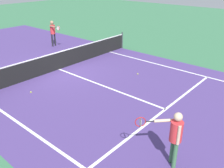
{
  "coord_description": "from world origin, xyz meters",
  "views": [
    {
      "loc": [
        -7.33,
        -10.05,
        4.71
      ],
      "look_at": [
        -1.23,
        -4.79,
        1.0
      ],
      "focal_mm": 38.98,
      "sensor_mm": 36.0,
      "label": 1
    }
  ],
  "objects_px": {
    "tennis_ball_mid_court": "(138,74)",
    "tennis_ball_near_net": "(31,92)",
    "player_far": "(53,31)",
    "net": "(58,61)",
    "player_near": "(175,134)"
  },
  "relations": [
    {
      "from": "player_near",
      "to": "tennis_ball_mid_court",
      "type": "bearing_deg",
      "value": 43.33
    },
    {
      "from": "tennis_ball_near_net",
      "to": "player_far",
      "type": "bearing_deg",
      "value": 45.15
    },
    {
      "from": "tennis_ball_near_net",
      "to": "net",
      "type": "bearing_deg",
      "value": 27.41
    },
    {
      "from": "tennis_ball_mid_court",
      "to": "tennis_ball_near_net",
      "type": "relative_size",
      "value": 1.0
    },
    {
      "from": "player_far",
      "to": "tennis_ball_mid_court",
      "type": "xyz_separation_m",
      "value": [
        -0.46,
        -7.45,
        -1.06
      ]
    },
    {
      "from": "player_far",
      "to": "tennis_ball_near_net",
      "type": "distance_m",
      "value": 7.38
    },
    {
      "from": "net",
      "to": "tennis_ball_near_net",
      "type": "bearing_deg",
      "value": -152.59
    },
    {
      "from": "net",
      "to": "tennis_ball_mid_court",
      "type": "relative_size",
      "value": 164.27
    },
    {
      "from": "player_far",
      "to": "net",
      "type": "bearing_deg",
      "value": -124.01
    },
    {
      "from": "tennis_ball_mid_court",
      "to": "tennis_ball_near_net",
      "type": "height_order",
      "value": "same"
    },
    {
      "from": "net",
      "to": "tennis_ball_mid_court",
      "type": "height_order",
      "value": "net"
    },
    {
      "from": "player_near",
      "to": "player_far",
      "type": "distance_m",
      "value": 12.86
    },
    {
      "from": "net",
      "to": "player_far",
      "type": "xyz_separation_m",
      "value": [
        2.6,
        3.85,
        0.6
      ]
    },
    {
      "from": "player_near",
      "to": "tennis_ball_mid_court",
      "type": "xyz_separation_m",
      "value": [
        4.62,
        4.36,
        -0.97
      ]
    },
    {
      "from": "player_far",
      "to": "tennis_ball_mid_court",
      "type": "height_order",
      "value": "player_far"
    }
  ]
}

